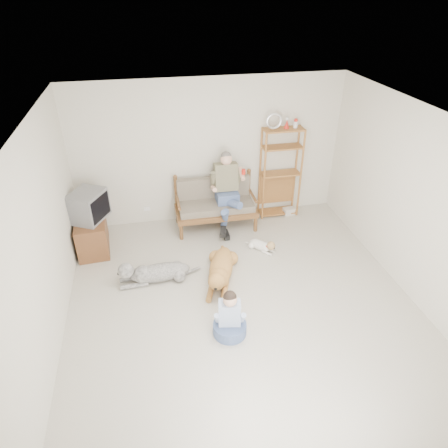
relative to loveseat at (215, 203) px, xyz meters
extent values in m
plane|color=beige|center=(-0.02, -2.37, -0.49)|extent=(5.50, 5.50, 0.00)
plane|color=silver|center=(-0.02, -2.37, 2.21)|extent=(5.50, 5.50, 0.00)
plane|color=beige|center=(-0.02, 0.38, 0.86)|extent=(5.00, 0.00, 5.00)
plane|color=beige|center=(-0.02, -5.12, 0.86)|extent=(5.00, 0.00, 5.00)
plane|color=beige|center=(-2.52, -2.37, 0.86)|extent=(0.00, 5.50, 5.50)
plane|color=beige|center=(2.48, -2.37, 0.86)|extent=(0.00, 5.50, 5.50)
cube|color=brown|center=(0.00, -0.07, -0.14)|extent=(1.50, 0.71, 0.10)
cube|color=#776C5B|center=(0.00, -0.07, -0.02)|extent=(1.38, 0.61, 0.13)
cube|color=#776C5B|center=(0.00, 0.17, 0.21)|extent=(1.38, 0.13, 0.45)
cylinder|color=brown|center=(0.00, 0.23, 0.41)|extent=(1.40, 0.06, 0.05)
cylinder|color=brown|center=(-0.70, -0.37, -0.34)|extent=(0.07, 0.07, 0.30)
cylinder|color=brown|center=(-0.70, 0.23, -0.01)|extent=(0.07, 0.07, 0.95)
cylinder|color=brown|center=(0.70, -0.37, -0.34)|extent=(0.07, 0.07, 0.30)
cylinder|color=brown|center=(0.70, 0.23, -0.01)|extent=(0.07, 0.07, 0.95)
cube|color=#4E618F|center=(0.21, -0.06, 0.15)|extent=(0.40, 0.38, 0.20)
cube|color=#726D4F|center=(0.21, 0.04, 0.50)|extent=(0.42, 0.29, 0.53)
sphere|color=#D8A387|center=(0.21, 0.01, 0.86)|extent=(0.21, 0.21, 0.21)
sphere|color=#5E5854|center=(0.21, 0.03, 0.90)|extent=(0.19, 0.19, 0.19)
cylinder|color=red|center=(0.49, -0.19, 0.67)|extent=(0.07, 0.07, 0.09)
cube|color=#A26933|center=(1.32, 0.18, 1.27)|extent=(0.75, 0.30, 0.03)
torus|color=silver|center=(1.12, 0.18, 1.44)|extent=(0.31, 0.05, 0.31)
cone|color=red|center=(1.37, 0.18, 1.37)|extent=(0.10, 0.10, 0.16)
cylinder|color=#A26933|center=(0.95, 0.04, 0.40)|extent=(0.04, 0.04, 1.77)
cylinder|color=#A26933|center=(0.95, 0.33, 0.40)|extent=(0.04, 0.04, 1.77)
cylinder|color=#A26933|center=(1.68, 0.04, 0.40)|extent=(0.04, 0.04, 1.77)
cylinder|color=#A26933|center=(1.68, 0.33, 0.40)|extent=(0.04, 0.04, 1.77)
cube|color=silver|center=(1.54, 0.11, -0.42)|extent=(0.23, 0.18, 0.14)
cube|color=brown|center=(-2.24, -0.35, -0.19)|extent=(0.56, 0.93, 0.60)
cube|color=brown|center=(-2.48, -0.57, -0.19)|extent=(0.05, 0.40, 0.50)
cube|color=brown|center=(-2.48, -0.13, -0.19)|extent=(0.05, 0.40, 0.50)
cube|color=slate|center=(-2.22, -0.33, 0.36)|extent=(0.70, 0.75, 0.50)
cube|color=black|center=(-2.01, -0.45, 0.36)|extent=(0.25, 0.46, 0.40)
cube|color=white|center=(-1.27, 0.37, -0.19)|extent=(0.12, 0.02, 0.08)
ellipsoid|color=#B3793E|center=(-0.19, -1.54, -0.33)|extent=(0.66, 1.08, 0.32)
sphere|color=#B3793E|center=(-0.28, -1.83, -0.30)|extent=(0.32, 0.32, 0.32)
sphere|color=#B3793E|center=(-0.36, -2.07, -0.17)|extent=(0.25, 0.25, 0.25)
ellipsoid|color=#B3793E|center=(-0.40, -2.18, -0.19)|extent=(0.16, 0.21, 0.10)
cylinder|color=#B3793E|center=(-0.03, -1.05, -0.42)|extent=(0.06, 0.41, 0.05)
ellipsoid|color=#B3793E|center=(-0.44, -2.02, -0.17)|extent=(0.08, 0.09, 0.12)
ellipsoid|color=#B3793E|center=(-0.27, -2.07, -0.17)|extent=(0.08, 0.09, 0.12)
ellipsoid|color=beige|center=(-1.15, -1.46, -0.34)|extent=(0.96, 0.38, 0.28)
sphere|color=beige|center=(-1.43, -1.47, -0.33)|extent=(0.28, 0.28, 0.28)
sphere|color=beige|center=(-1.67, -1.49, -0.20)|extent=(0.24, 0.24, 0.24)
ellipsoid|color=beige|center=(-1.78, -1.50, -0.23)|extent=(0.18, 0.12, 0.09)
cylinder|color=beige|center=(-0.68, -1.42, -0.43)|extent=(0.36, 0.19, 0.05)
ellipsoid|color=beige|center=(-1.65, -1.40, -0.20)|extent=(0.08, 0.06, 0.12)
ellipsoid|color=beige|center=(-1.64, -1.57, -0.20)|extent=(0.08, 0.06, 0.12)
ellipsoid|color=white|center=(0.61, -0.96, -0.40)|extent=(0.41, 0.44, 0.16)
sphere|color=white|center=(0.69, -1.06, -0.39)|extent=(0.16, 0.16, 0.16)
sphere|color=#A58352|center=(0.76, -1.14, -0.32)|extent=(0.15, 0.15, 0.15)
ellipsoid|color=#A58352|center=(0.81, -1.19, -0.34)|extent=(0.12, 0.12, 0.06)
cylinder|color=white|center=(0.48, -0.80, -0.45)|extent=(0.16, 0.11, 0.03)
cone|color=#A58352|center=(0.71, -1.16, -0.28)|extent=(0.04, 0.04, 0.05)
cone|color=#A58352|center=(0.79, -1.09, -0.28)|extent=(0.04, 0.04, 0.05)
torus|color=red|center=(0.75, -1.12, -0.33)|extent=(0.14, 0.14, 0.02)
cylinder|color=#4E618F|center=(-0.32, -2.78, -0.40)|extent=(0.45, 0.45, 0.16)
cube|color=#ABBDCD|center=(-0.32, -2.76, -0.14)|extent=(0.32, 0.23, 0.35)
sphere|color=#D8A387|center=(-0.32, -2.78, 0.11)|extent=(0.19, 0.19, 0.19)
sphere|color=black|center=(-0.32, -2.77, 0.14)|extent=(0.17, 0.17, 0.17)
camera|label=1|loc=(-1.17, -6.50, 3.60)|focal=32.00mm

